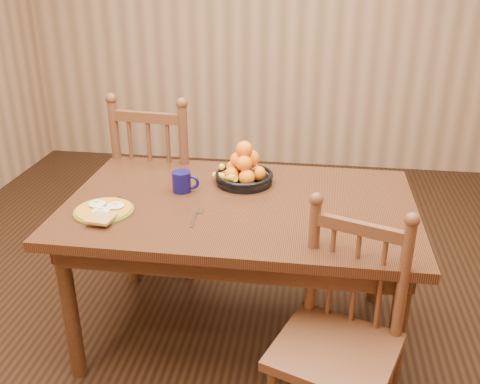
# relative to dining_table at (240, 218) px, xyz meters

# --- Properties ---
(room) EXTENTS (4.52, 5.02, 2.72)m
(room) POSITION_rel_dining_table_xyz_m (0.00, 0.00, 0.68)
(room) COLOR black
(room) RESTS_ON ground
(dining_table) EXTENTS (1.60, 1.00, 0.75)m
(dining_table) POSITION_rel_dining_table_xyz_m (0.00, 0.00, 0.00)
(dining_table) COLOR black
(dining_table) RESTS_ON ground
(chair_far) EXTENTS (0.54, 0.52, 1.08)m
(chair_far) POSITION_rel_dining_table_xyz_m (-0.55, 0.63, -0.14)
(chair_far) COLOR #492715
(chair_far) RESTS_ON ground
(chair_near) EXTENTS (0.55, 0.54, 0.95)m
(chair_near) POSITION_rel_dining_table_xyz_m (0.46, -0.56, -0.20)
(chair_near) COLOR #492715
(chair_near) RESTS_ON ground
(breakfast_plate) EXTENTS (0.26, 0.29, 0.04)m
(breakfast_plate) POSITION_rel_dining_table_xyz_m (-0.58, -0.20, 0.10)
(breakfast_plate) COLOR #59601E
(breakfast_plate) RESTS_ON dining_table
(fork) EXTENTS (0.04, 0.18, 0.00)m
(fork) POSITION_rel_dining_table_xyz_m (-0.17, -0.18, 0.09)
(fork) COLOR silver
(fork) RESTS_ON dining_table
(spoon) EXTENTS (0.04, 0.16, 0.01)m
(spoon) POSITION_rel_dining_table_xyz_m (-0.56, -0.07, 0.09)
(spoon) COLOR silver
(spoon) RESTS_ON dining_table
(coffee_mug) EXTENTS (0.13, 0.09, 0.10)m
(coffee_mug) POSITION_rel_dining_table_xyz_m (-0.29, 0.08, 0.14)
(coffee_mug) COLOR #0D0B3E
(coffee_mug) RESTS_ON dining_table
(juice_glass) EXTENTS (0.06, 0.06, 0.09)m
(juice_glass) POSITION_rel_dining_table_xyz_m (0.02, 0.20, 0.13)
(juice_glass) COLOR silver
(juice_glass) RESTS_ON dining_table
(fruit_bowl) EXTENTS (0.29, 0.29, 0.22)m
(fruit_bowl) POSITION_rel_dining_table_xyz_m (-0.01, 0.22, 0.15)
(fruit_bowl) COLOR black
(fruit_bowl) RESTS_ON dining_table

